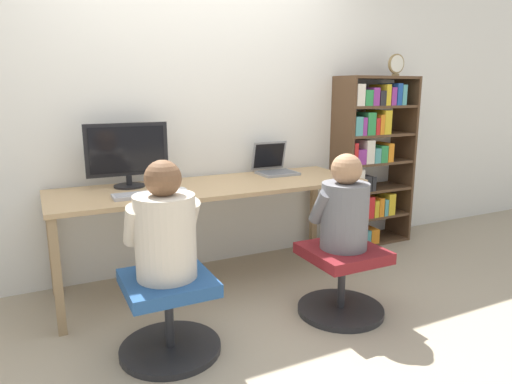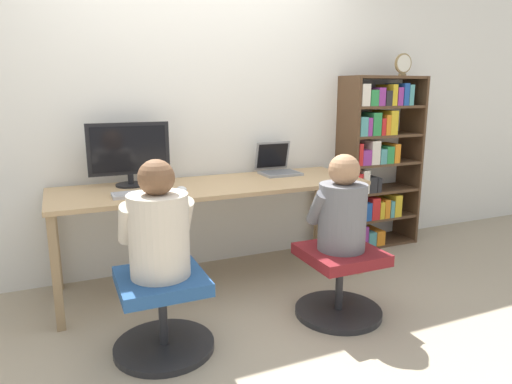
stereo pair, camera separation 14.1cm
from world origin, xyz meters
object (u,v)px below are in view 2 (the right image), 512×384
keyboard (143,193)px  office_chair_right (339,279)px  laptop (278,167)px  office_chair_left (163,310)px  desk_clock (403,64)px  desktop_monitor (129,154)px  person_at_monitor (158,227)px  bookshelf (375,162)px  person_at_laptop (342,209)px

keyboard → office_chair_right: (1.09, -0.67, -0.52)m
laptop → office_chair_left: bearing=-140.3°
keyboard → desk_clock: desk_clock is taller
keyboard → desktop_monitor: bearing=93.9°
laptop → keyboard: size_ratio=0.78×
office_chair_left → office_chair_right: bearing=-2.2°
person_at_monitor → bookshelf: (2.15, 0.98, 0.07)m
office_chair_right → person_at_monitor: 1.21m
office_chair_right → desk_clock: bearing=37.9°
laptop → bookshelf: size_ratio=0.20×
keyboard → desk_clock: size_ratio=2.06×
laptop → person_at_laptop: (-0.06, -1.01, -0.10)m
office_chair_left → bookshelf: (2.15, 0.98, 0.54)m
person_at_monitor → person_at_laptop: size_ratio=1.05×
office_chair_right → desk_clock: desk_clock is taller
person_at_laptop → desk_clock: (1.21, 0.94, 0.93)m
desktop_monitor → desk_clock: bearing=-1.5°
desktop_monitor → laptop: 1.18m
person_at_monitor → desk_clock: 2.66m
person_at_monitor → office_chair_right: bearing=-2.4°
laptop → office_chair_right: bearing=-93.3°
person_at_monitor → desk_clock: desk_clock is taller
person_at_laptop → bookshelf: (1.03, 1.02, 0.08)m
desk_clock → person_at_monitor: bearing=-159.0°
keyboard → bookshelf: (2.12, 0.36, 0.02)m
person_at_laptop → keyboard: bearing=148.6°
desktop_monitor → desk_clock: desk_clock is taller
person_at_laptop → desk_clock: 1.79m
office_chair_right → person_at_laptop: bearing=90.0°
office_chair_right → person_at_laptop: (0.00, 0.00, 0.46)m
laptop → bookshelf: 0.98m
laptop → office_chair_right: 1.16m
office_chair_right → desk_clock: size_ratio=2.96×
office_chair_left → bookshelf: bearing=24.5°
desktop_monitor → person_at_monitor: size_ratio=0.90×
person_at_laptop → bookshelf: 1.46m
desktop_monitor → office_chair_right: bearing=-42.2°
office_chair_right → desk_clock: (1.21, 0.94, 1.39)m
desktop_monitor → office_chair_left: (-0.01, -0.96, -0.74)m
desktop_monitor → keyboard: bearing=-86.1°
office_chair_right → bookshelf: size_ratio=0.36×
bookshelf → desk_clock: 0.87m
bookshelf → laptop: bearing=-179.7°
desktop_monitor → person_at_monitor: 0.99m
keyboard → person_at_laptop: bearing=-31.4°
desk_clock → person_at_laptop: bearing=-142.2°
desktop_monitor → laptop: bearing=0.7°
office_chair_left → person_at_laptop: person_at_laptop is taller
person_at_laptop → bookshelf: size_ratio=0.39×
laptop → person_at_laptop: bearing=-93.3°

